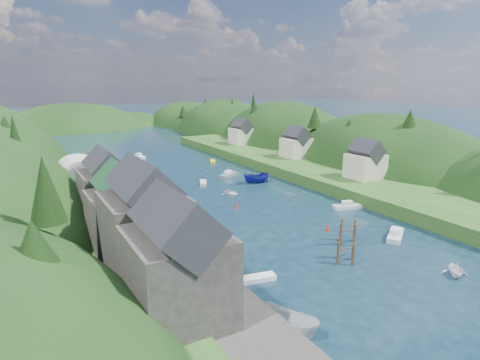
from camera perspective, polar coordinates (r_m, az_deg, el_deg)
ground at (r=96.42m, az=-6.58°, el=0.45°), size 600.00×600.00×0.00m
hillside_right at (r=141.37m, az=6.22°, el=1.75°), size 36.00×245.56×48.00m
far_hills at (r=216.13m, az=-19.59°, el=4.38°), size 103.00×68.00×44.00m
hill_trees at (r=108.64m, az=-9.14°, el=7.86°), size 91.56×152.60×12.84m
quay_left at (r=61.49m, az=-15.92°, el=-7.03°), size 12.00×110.00×2.00m
terrace_left_grass at (r=60.29m, az=-22.43°, el=-7.76°), size 12.00×110.00×2.50m
quayside_buildings at (r=46.54m, az=-14.56°, el=-5.83°), size 8.00×35.84×12.90m
boat_sheds at (r=77.82m, az=-21.09°, el=0.27°), size 7.00×21.00×7.50m
terrace_right at (r=100.53m, az=8.93°, el=1.63°), size 16.00×120.00×2.40m
right_bank_cottages at (r=107.93m, az=7.49°, el=5.04°), size 9.00×59.24×8.41m
piling_cluster_near at (r=53.54m, az=14.77°, el=-9.99°), size 3.09×2.89×3.46m
piling_cluster_far at (r=59.31m, az=15.06°, el=-7.41°), size 3.20×2.99×3.82m
channel_buoy_near at (r=63.31m, az=12.40°, el=-6.69°), size 0.70×0.70×1.10m
channel_buoy_far at (r=72.42m, az=-0.51°, el=-3.69°), size 0.70×0.70×1.10m
moored_boats at (r=71.28m, az=1.06°, el=-3.81°), size 35.93×96.73×2.43m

